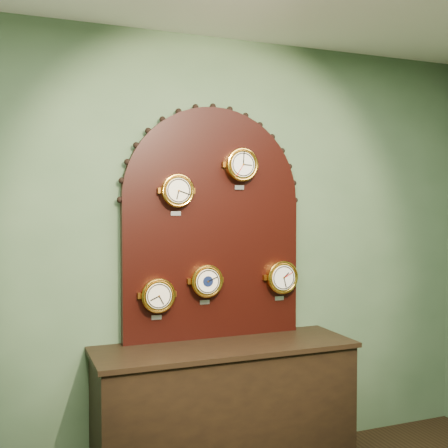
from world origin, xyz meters
name	(u,v)px	position (x,y,z in m)	size (l,w,h in m)	color
wall_back	(210,250)	(0.00, 2.50, 1.40)	(4.00, 4.00, 0.00)	#476343
shop_counter	(225,413)	(0.00, 2.23, 0.40)	(1.60, 0.50, 0.80)	black
display_board	(213,216)	(0.00, 2.45, 1.63)	(1.26, 0.06, 1.53)	black
roman_clock	(177,191)	(-0.26, 2.38, 1.79)	(0.21, 0.08, 0.26)	gold
arabic_clock	(241,165)	(0.17, 2.38, 1.96)	(0.22, 0.08, 0.27)	gold
hygrometer	(158,295)	(-0.39, 2.38, 1.14)	(0.22, 0.08, 0.27)	gold
barometer	(206,281)	(-0.07, 2.38, 1.21)	(0.21, 0.08, 0.26)	gold
tide_clock	(282,277)	(0.47, 2.38, 1.21)	(0.22, 0.08, 0.28)	gold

